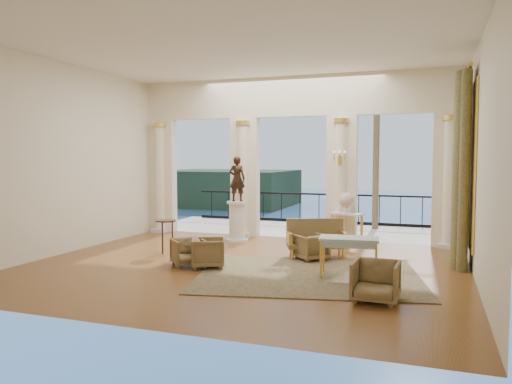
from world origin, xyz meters
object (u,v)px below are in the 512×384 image
at_px(armchair_b, 376,279).
at_px(game_table, 349,241).
at_px(settee, 316,238).
at_px(pedestal, 237,222).
at_px(armchair_c, 311,246).
at_px(side_table, 166,225).
at_px(armchair_d, 208,251).
at_px(console_table, 347,218).
at_px(armchair_a, 188,251).
at_px(statue, 237,179).

height_order(armchair_b, game_table, game_table).
relative_size(settee, pedestal, 1.30).
xyz_separation_m(armchair_b, game_table, (-0.67, 1.52, 0.32)).
bearing_deg(armchair_c, side_table, -39.01).
bearing_deg(armchair_b, settee, 120.26).
bearing_deg(game_table, armchair_d, 176.87).
relative_size(armchair_c, settee, 0.45).
bearing_deg(settee, armchair_d, -157.88).
bearing_deg(settee, side_table, 169.97).
bearing_deg(console_table, pedestal, -149.79).
relative_size(armchair_d, side_table, 0.85).
relative_size(armchair_d, console_table, 0.72).
relative_size(armchair_a, console_table, 0.68).
height_order(armchair_c, side_table, side_table).
xyz_separation_m(pedestal, statue, (0.00, 0.00, 1.17)).
distance_m(armchair_a, statue, 3.44).
distance_m(pedestal, side_table, 2.31).
bearing_deg(armchair_b, armchair_c, 123.41).
xyz_separation_m(armchair_a, armchair_d, (0.47, -0.01, 0.02)).
relative_size(armchair_d, game_table, 0.58).
relative_size(armchair_a, armchair_d, 0.94).
xyz_separation_m(armchair_a, pedestal, (-0.14, 3.15, 0.21)).
bearing_deg(side_table, settee, 11.71).
relative_size(armchair_c, side_table, 0.80).
bearing_deg(game_table, console_table, 93.82).
relative_size(armchair_c, armchair_d, 0.95).
bearing_deg(game_table, armchair_b, -72.53).
relative_size(pedestal, side_table, 1.38).
xyz_separation_m(pedestal, console_table, (2.87, 0.55, 0.16)).
height_order(armchair_a, statue, statue).
distance_m(armchair_c, game_table, 1.69).
distance_m(armchair_d, game_table, 2.90).
distance_m(armchair_c, statue, 3.29).
bearing_deg(settee, game_table, -79.96).
bearing_deg(statue, armchair_a, 88.80).
bearing_deg(statue, armchair_d, 97.27).
bearing_deg(settee, armchair_c, -115.15).
height_order(settee, statue, statue).
distance_m(armchair_b, game_table, 1.69).
bearing_deg(game_table, side_table, 162.30).
bearing_deg(console_table, side_table, -126.36).
distance_m(armchair_d, side_table, 1.97).
distance_m(console_table, side_table, 4.67).
relative_size(armchair_a, side_table, 0.80).
distance_m(armchair_c, armchair_d, 2.34).
xyz_separation_m(armchair_d, game_table, (2.88, 0.15, 0.35)).
relative_size(armchair_b, settee, 0.51).
xyz_separation_m(armchair_a, console_table, (2.73, 3.69, 0.37)).
xyz_separation_m(statue, console_table, (2.87, 0.55, -1.01)).
bearing_deg(statue, pedestal, 180.00).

